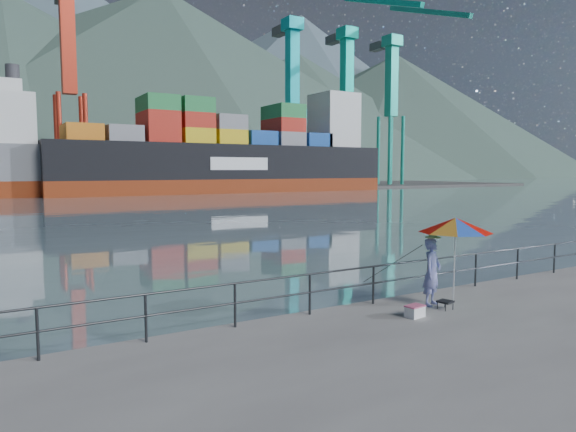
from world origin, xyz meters
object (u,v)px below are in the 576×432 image
object	(u,v)px
fisherman	(432,272)
container_ship	(236,156)
beach_umbrella	(455,225)
cooler_bag	(415,312)

from	to	relation	value
fisherman	container_ship	world-z (taller)	container_ship
fisherman	beach_umbrella	xyz separation A→B (m)	(0.54, -0.25, 1.22)
beach_umbrella	cooler_bag	xyz separation A→B (m)	(-1.70, -0.33, -1.97)
cooler_bag	container_ship	distance (m)	76.20
fisherman	container_ship	distance (m)	75.19
fisherman	cooler_bag	world-z (taller)	fisherman
container_ship	beach_umbrella	bearing A→B (deg)	-110.53
container_ship	cooler_bag	bearing A→B (deg)	-111.64
cooler_bag	beach_umbrella	bearing A→B (deg)	2.72
beach_umbrella	container_ship	distance (m)	75.16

